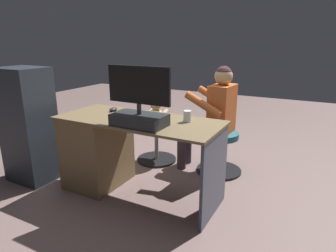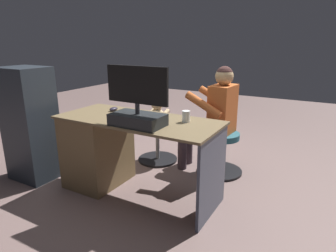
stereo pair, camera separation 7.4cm
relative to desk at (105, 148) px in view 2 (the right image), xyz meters
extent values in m
plane|color=#745C59|center=(-0.39, -0.38, -0.38)|extent=(10.00, 10.00, 0.00)
cube|color=brown|center=(-0.39, 0.00, 0.33)|extent=(1.44, 0.62, 0.02)
cube|color=brown|center=(0.09, 0.00, -0.03)|extent=(0.46, 0.57, 0.69)
cube|color=#42485A|center=(-1.09, 0.00, -0.03)|extent=(0.02, 0.55, 0.69)
cube|color=#212427|center=(-0.51, 0.17, 0.38)|extent=(0.42, 0.25, 0.09)
cylinder|color=#333338|center=(-0.51, 0.17, 0.47)|extent=(0.04, 0.04, 0.08)
cube|color=black|center=(-0.51, 0.17, 0.66)|extent=(0.54, 0.02, 0.29)
cube|color=#19598C|center=(-0.51, 0.15, 0.66)|extent=(0.50, 0.00, 0.26)
cube|color=black|center=(-0.30, -0.13, 0.35)|extent=(0.42, 0.14, 0.02)
ellipsoid|color=#272131|center=(-0.02, -0.13, 0.35)|extent=(0.06, 0.10, 0.04)
cylinder|color=white|center=(-0.79, -0.11, 0.38)|extent=(0.06, 0.06, 0.09)
cube|color=black|center=(-0.27, 0.03, 0.35)|extent=(0.12, 0.15, 0.02)
cylinder|color=black|center=(-0.13, -0.74, -0.37)|extent=(0.46, 0.46, 0.03)
cylinder|color=gray|center=(-0.13, -0.74, -0.17)|extent=(0.04, 0.04, 0.36)
cylinder|color=#3F473E|center=(-0.13, -0.74, 0.03)|extent=(0.36, 0.36, 0.06)
ellipsoid|color=#DABB8B|center=(-0.13, -0.74, 0.16)|extent=(0.17, 0.15, 0.18)
sphere|color=#DABB8B|center=(-0.13, -0.74, 0.30)|extent=(0.14, 0.14, 0.14)
sphere|color=beige|center=(-0.13, -0.80, 0.29)|extent=(0.05, 0.05, 0.05)
sphere|color=#DABB8B|center=(-0.18, -0.74, 0.36)|extent=(0.06, 0.06, 0.06)
sphere|color=#DABB8B|center=(-0.08, -0.74, 0.36)|extent=(0.06, 0.06, 0.06)
cylinder|color=#DABB8B|center=(-0.22, -0.78, 0.19)|extent=(0.05, 0.14, 0.09)
cylinder|color=#DABB8B|center=(-0.04, -0.78, 0.19)|extent=(0.05, 0.14, 0.09)
cylinder|color=#DABB8B|center=(-0.18, -0.84, 0.09)|extent=(0.06, 0.11, 0.06)
cylinder|color=#DABB8B|center=(-0.08, -0.84, 0.09)|extent=(0.06, 0.11, 0.06)
cylinder|color=black|center=(-0.87, -0.80, -0.37)|extent=(0.48, 0.48, 0.03)
cylinder|color=gray|center=(-0.87, -0.80, -0.17)|extent=(0.04, 0.04, 0.36)
cylinder|color=#2A6171|center=(-0.87, -0.80, 0.03)|extent=(0.38, 0.38, 0.06)
cube|color=#CE622C|center=(-0.87, -0.80, 0.31)|extent=(0.22, 0.33, 0.49)
sphere|color=tan|center=(-0.87, -0.80, 0.64)|extent=(0.18, 0.18, 0.18)
sphere|color=#482B29|center=(-0.87, -0.80, 0.66)|extent=(0.17, 0.17, 0.17)
cylinder|color=#CE622C|center=(-0.75, -0.59, 0.38)|extent=(0.39, 0.10, 0.24)
cylinder|color=#CE622C|center=(-0.72, -0.98, 0.38)|extent=(0.39, 0.10, 0.24)
cylinder|color=#3E3039|center=(-0.68, -0.69, 0.08)|extent=(0.40, 0.14, 0.11)
cylinder|color=#3E3039|center=(-0.48, -0.68, -0.16)|extent=(0.10, 0.10, 0.44)
cylinder|color=#3E3039|center=(-0.67, -0.87, 0.08)|extent=(0.40, 0.14, 0.11)
cylinder|color=#3E3039|center=(-0.47, -0.86, -0.16)|extent=(0.10, 0.10, 0.44)
cube|color=#272E36|center=(0.74, 0.24, 0.18)|extent=(0.44, 0.36, 1.12)
camera|label=1|loc=(-1.75, 2.02, 0.99)|focal=31.37mm
camera|label=2|loc=(-1.81, 1.99, 0.99)|focal=31.37mm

